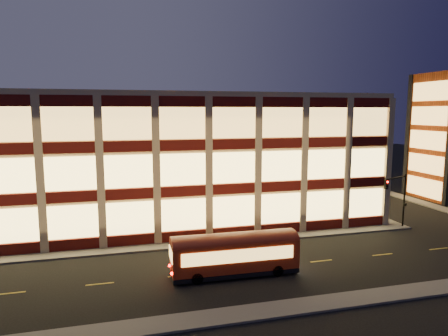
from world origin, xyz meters
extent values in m
plane|color=black|center=(0.00, 0.00, 0.00)|extent=(200.00, 200.00, 0.00)
cube|color=#514F4C|center=(-3.00, 1.00, 0.07)|extent=(54.00, 2.00, 0.15)
cube|color=#514F4C|center=(23.00, 17.00, 0.07)|extent=(2.00, 30.00, 0.15)
cube|color=#514F4C|center=(34.00, 17.00, 0.07)|extent=(2.00, 30.00, 0.15)
cube|color=#514F4C|center=(0.00, -13.00, 0.07)|extent=(100.00, 2.00, 0.15)
cube|color=tan|center=(-3.00, 17.00, 7.00)|extent=(50.00, 30.00, 14.00)
cube|color=tan|center=(-3.00, 17.00, 14.25)|extent=(50.40, 30.40, 0.50)
cube|color=#470C0A|center=(-3.00, 1.88, 0.65)|extent=(50.10, 0.25, 1.00)
cube|color=#FDD56A|center=(-3.00, 1.90, 2.75)|extent=(49.00, 0.20, 3.00)
cube|color=#470C0A|center=(22.12, 17.00, 0.65)|extent=(0.25, 30.10, 1.00)
cube|color=#FDD56A|center=(22.10, 17.00, 2.75)|extent=(0.20, 29.00, 3.00)
cube|color=#470C0A|center=(-3.00, 1.88, 5.05)|extent=(50.10, 0.25, 1.00)
cube|color=#FDD56A|center=(-3.00, 1.90, 7.15)|extent=(49.00, 0.20, 3.00)
cube|color=#470C0A|center=(22.12, 17.00, 5.05)|extent=(0.25, 30.10, 1.00)
cube|color=#FDD56A|center=(22.10, 17.00, 7.15)|extent=(0.20, 29.00, 3.00)
cube|color=#470C0A|center=(-3.00, 1.88, 9.45)|extent=(50.10, 0.25, 1.00)
cube|color=#FDD56A|center=(-3.00, 1.90, 11.55)|extent=(49.00, 0.20, 3.00)
cube|color=#470C0A|center=(22.12, 17.00, 9.45)|extent=(0.25, 30.10, 1.00)
cube|color=#FDD56A|center=(22.10, 17.00, 11.55)|extent=(0.20, 29.00, 3.00)
cube|color=black|center=(36.00, 16.00, 9.00)|extent=(0.60, 0.60, 18.00)
cube|color=#FFBE59|center=(35.92, 12.00, 1.80)|extent=(0.16, 6.60, 2.60)
cube|color=#FFBE59|center=(35.92, 12.00, 5.20)|extent=(0.16, 6.60, 2.60)
cube|color=#FFBE59|center=(35.92, 12.00, 8.60)|extent=(0.16, 6.60, 2.60)
cube|color=#FFBE59|center=(35.92, 12.00, 12.00)|extent=(0.16, 6.60, 2.60)
cube|color=#FFBE59|center=(35.92, 12.00, 15.40)|extent=(0.16, 6.60, 2.60)
cylinder|color=black|center=(23.50, 0.80, 3.00)|extent=(0.18, 0.18, 6.00)
cylinder|color=black|center=(21.75, 0.05, 5.70)|extent=(3.56, 1.63, 0.14)
cube|color=black|center=(20.00, -0.70, 5.20)|extent=(0.32, 0.32, 0.95)
sphere|color=#FF0C05|center=(20.00, -0.88, 5.50)|extent=(0.20, 0.20, 0.20)
cube|color=black|center=(23.50, 0.60, 2.60)|extent=(0.25, 0.18, 0.28)
cube|color=#9A2108|center=(2.08, -6.84, 1.66)|extent=(9.84, 2.65, 2.25)
cube|color=black|center=(2.08, -6.84, 0.34)|extent=(9.84, 2.65, 0.34)
cylinder|color=black|center=(-1.08, -7.86, 0.44)|extent=(0.89, 0.31, 0.88)
cylinder|color=black|center=(-1.03, -5.70, 0.44)|extent=(0.89, 0.31, 0.88)
cylinder|color=black|center=(5.19, -7.99, 0.44)|extent=(0.89, 0.31, 0.88)
cylinder|color=black|center=(5.23, -5.83, 0.44)|extent=(0.89, 0.31, 0.88)
cube|color=#FFBE59|center=(2.05, -8.10, 1.96)|extent=(8.61, 0.24, 0.98)
cube|color=#FFBE59|center=(2.10, -5.59, 1.96)|extent=(8.61, 0.24, 0.98)
camera|label=1|loc=(-6.22, -35.26, 12.57)|focal=32.00mm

